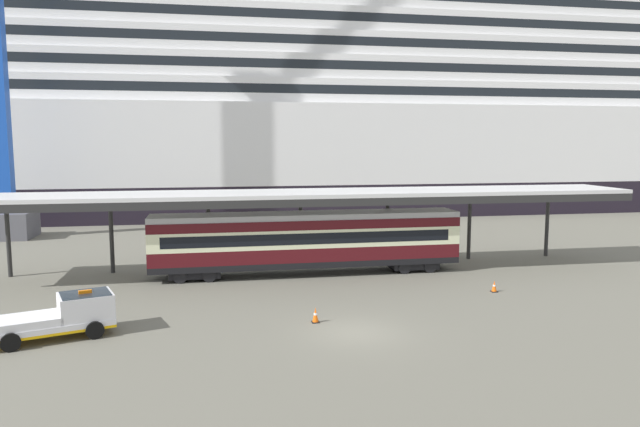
# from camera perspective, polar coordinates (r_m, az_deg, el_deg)

# --- Properties ---
(ground_plane) EXTENTS (400.00, 400.00, 0.00)m
(ground_plane) POSITION_cam_1_polar(r_m,az_deg,el_deg) (27.46, 3.54, -11.54)
(ground_plane) COLOR #666458
(cruise_ship) EXTENTS (159.05, 25.13, 39.31)m
(cruise_ship) POSITION_cam_1_polar(r_m,az_deg,el_deg) (76.46, -9.15, 10.37)
(cruise_ship) COLOR black
(cruise_ship) RESTS_ON ground
(platform_canopy) EXTENTS (44.72, 5.44, 5.47)m
(platform_canopy) POSITION_cam_1_polar(r_m,az_deg,el_deg) (38.59, -1.39, 1.77)
(platform_canopy) COLOR silver
(platform_canopy) RESTS_ON ground
(train_carriage) EXTENTS (20.25, 2.81, 4.11)m
(train_carriage) POSITION_cam_1_polar(r_m,az_deg,el_deg) (38.54, -1.28, -2.60)
(train_carriage) COLOR black
(train_carriage) RESTS_ON ground
(service_truck) EXTENTS (5.57, 3.56, 2.02)m
(service_truck) POSITION_cam_1_polar(r_m,az_deg,el_deg) (28.99, -23.74, -9.08)
(service_truck) COLOR white
(service_truck) RESTS_ON ground
(traffic_cone_near) EXTENTS (0.36, 0.36, 0.66)m
(traffic_cone_near) POSITION_cam_1_polar(r_m,az_deg,el_deg) (35.87, 16.67, -6.85)
(traffic_cone_near) COLOR black
(traffic_cone_near) RESTS_ON ground
(traffic_cone_mid) EXTENTS (0.36, 0.36, 0.74)m
(traffic_cone_mid) POSITION_cam_1_polar(r_m,az_deg,el_deg) (28.75, -0.45, -9.91)
(traffic_cone_mid) COLOR black
(traffic_cone_mid) RESTS_ON ground
(dockside_crane) EXTENTS (12.40, 4.40, 54.80)m
(dockside_crane) POSITION_cam_1_polar(r_m,az_deg,el_deg) (60.41, -28.71, 14.13)
(dockside_crane) COLOR #595960
(dockside_crane) RESTS_ON ground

